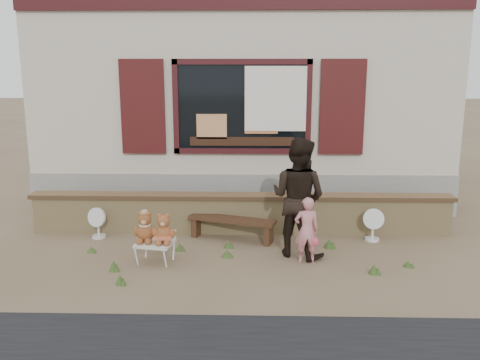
{
  "coord_description": "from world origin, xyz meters",
  "views": [
    {
      "loc": [
        0.21,
        -7.27,
        2.74
      ],
      "look_at": [
        0.0,
        0.6,
        1.0
      ],
      "focal_mm": 38.0,
      "sensor_mm": 36.0,
      "label": 1
    }
  ],
  "objects_px": {
    "teddy_bear_right": "(164,228)",
    "bench": "(232,224)",
    "folding_chair": "(155,244)",
    "teddy_bear_left": "(145,226)",
    "child": "(307,230)",
    "adult": "(298,198)"
  },
  "relations": [
    {
      "from": "bench",
      "to": "teddy_bear_left",
      "type": "distance_m",
      "value": 1.58
    },
    {
      "from": "bench",
      "to": "folding_chair",
      "type": "relative_size",
      "value": 2.54
    },
    {
      "from": "teddy_bear_left",
      "to": "folding_chair",
      "type": "bearing_deg",
      "value": 0.0
    },
    {
      "from": "bench",
      "to": "teddy_bear_left",
      "type": "relative_size",
      "value": 3.19
    },
    {
      "from": "bench",
      "to": "teddy_bear_left",
      "type": "height_order",
      "value": "teddy_bear_left"
    },
    {
      "from": "teddy_bear_right",
      "to": "bench",
      "type": "bearing_deg",
      "value": 58.24
    },
    {
      "from": "bench",
      "to": "child",
      "type": "height_order",
      "value": "child"
    },
    {
      "from": "folding_chair",
      "to": "teddy_bear_right",
      "type": "distance_m",
      "value": 0.29
    },
    {
      "from": "bench",
      "to": "folding_chair",
      "type": "distance_m",
      "value": 1.47
    },
    {
      "from": "teddy_bear_left",
      "to": "bench",
      "type": "bearing_deg",
      "value": 49.44
    },
    {
      "from": "adult",
      "to": "bench",
      "type": "bearing_deg",
      "value": -0.93
    },
    {
      "from": "bench",
      "to": "adult",
      "type": "height_order",
      "value": "adult"
    },
    {
      "from": "child",
      "to": "teddy_bear_right",
      "type": "bearing_deg",
      "value": -1.54
    },
    {
      "from": "teddy_bear_left",
      "to": "teddy_bear_right",
      "type": "xyz_separation_m",
      "value": [
        0.28,
        -0.05,
        -0.01
      ]
    },
    {
      "from": "bench",
      "to": "teddy_bear_left",
      "type": "xyz_separation_m",
      "value": [
        -1.2,
        -0.99,
        0.27
      ]
    },
    {
      "from": "bench",
      "to": "adult",
      "type": "distance_m",
      "value": 1.35
    },
    {
      "from": "child",
      "to": "adult",
      "type": "bearing_deg",
      "value": -75.14
    },
    {
      "from": "bench",
      "to": "folding_chair",
      "type": "height_order",
      "value": "bench"
    },
    {
      "from": "folding_chair",
      "to": "adult",
      "type": "bearing_deg",
      "value": 19.79
    },
    {
      "from": "adult",
      "to": "teddy_bear_left",
      "type": "bearing_deg",
      "value": 40.97
    },
    {
      "from": "child",
      "to": "adult",
      "type": "relative_size",
      "value": 0.55
    },
    {
      "from": "folding_chair",
      "to": "teddy_bear_right",
      "type": "height_order",
      "value": "teddy_bear_right"
    }
  ]
}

